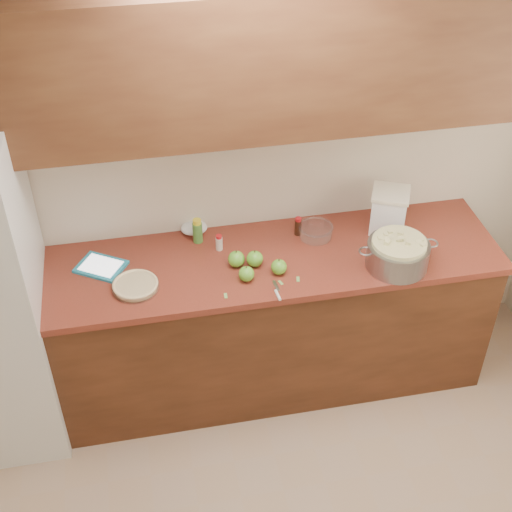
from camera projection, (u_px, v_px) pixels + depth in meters
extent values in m
plane|color=white|center=(380.00, 81.00, 1.58)|extent=(3.60, 3.60, 0.00)
plane|color=beige|center=(243.00, 165.00, 3.77)|extent=(3.60, 0.00, 3.60)
cube|color=#5A2E19|center=(254.00, 324.00, 4.06)|extent=(2.60, 0.65, 0.88)
cube|color=maroon|center=(254.00, 262.00, 3.77)|extent=(2.64, 0.68, 0.04)
cube|color=brown|center=(248.00, 62.00, 3.23)|extent=(2.60, 0.34, 0.70)
cylinder|color=silver|center=(136.00, 286.00, 3.56)|extent=(0.24, 0.24, 0.03)
cylinder|color=beige|center=(136.00, 286.00, 3.56)|extent=(0.21, 0.21, 0.03)
torus|color=beige|center=(135.00, 284.00, 3.56)|extent=(0.23, 0.23, 0.02)
cylinder|color=gray|center=(398.00, 255.00, 3.68)|extent=(0.32, 0.32, 0.14)
torus|color=gray|center=(366.00, 251.00, 3.62)|extent=(0.07, 0.07, 0.01)
torus|color=gray|center=(431.00, 243.00, 3.67)|extent=(0.07, 0.07, 0.01)
cylinder|color=beige|center=(398.00, 252.00, 3.66)|extent=(0.28, 0.28, 0.15)
cube|color=white|center=(388.00, 212.00, 3.90)|extent=(0.24, 0.24, 0.22)
cube|color=beige|center=(391.00, 193.00, 3.82)|extent=(0.26, 0.26, 0.02)
cube|color=teal|center=(101.00, 267.00, 3.70)|extent=(0.30, 0.28, 0.02)
cube|color=white|center=(101.00, 265.00, 3.69)|extent=(0.24, 0.22, 0.00)
cube|color=gray|center=(276.00, 286.00, 3.59)|extent=(0.02, 0.08, 0.00)
cylinder|color=white|center=(278.00, 295.00, 3.53)|extent=(0.02, 0.08, 0.01)
cylinder|color=#4C8C38|center=(198.00, 233.00, 3.84)|extent=(0.05, 0.05, 0.12)
cylinder|color=yellow|center=(197.00, 222.00, 3.80)|extent=(0.04, 0.04, 0.02)
cylinder|color=beige|center=(219.00, 244.00, 3.80)|extent=(0.04, 0.04, 0.08)
cylinder|color=red|center=(219.00, 237.00, 3.77)|extent=(0.03, 0.03, 0.02)
cylinder|color=black|center=(298.00, 227.00, 3.90)|extent=(0.04, 0.04, 0.09)
cylinder|color=red|center=(298.00, 219.00, 3.87)|extent=(0.03, 0.03, 0.02)
cylinder|color=silver|center=(316.00, 231.00, 3.89)|extent=(0.18, 0.18, 0.07)
torus|color=silver|center=(316.00, 227.00, 3.87)|extent=(0.19, 0.19, 0.01)
ellipsoid|color=white|center=(194.00, 228.00, 3.92)|extent=(0.18, 0.17, 0.06)
sphere|color=#5CA62B|center=(236.00, 259.00, 3.69)|extent=(0.09, 0.09, 0.09)
cylinder|color=#3F2D19|center=(236.00, 251.00, 3.66)|extent=(0.01, 0.01, 0.01)
sphere|color=#5CA62B|center=(255.00, 259.00, 3.69)|extent=(0.09, 0.09, 0.09)
cylinder|color=#3F2D19|center=(255.00, 251.00, 3.66)|extent=(0.01, 0.01, 0.01)
sphere|color=#5CA62B|center=(246.00, 274.00, 3.60)|extent=(0.08, 0.08, 0.08)
cylinder|color=#3F2D19|center=(246.00, 267.00, 3.57)|extent=(0.01, 0.01, 0.01)
sphere|color=#5CA62B|center=(279.00, 267.00, 3.64)|extent=(0.08, 0.08, 0.08)
cylinder|color=#3F2D19|center=(279.00, 260.00, 3.61)|extent=(0.01, 0.01, 0.01)
cube|color=#7CB156|center=(226.00, 296.00, 3.53)|extent=(0.02, 0.04, 0.00)
cube|color=#7CB156|center=(281.00, 283.00, 3.61)|extent=(0.02, 0.04, 0.00)
cube|color=#7CB156|center=(298.00, 279.00, 3.63)|extent=(0.02, 0.04, 0.00)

